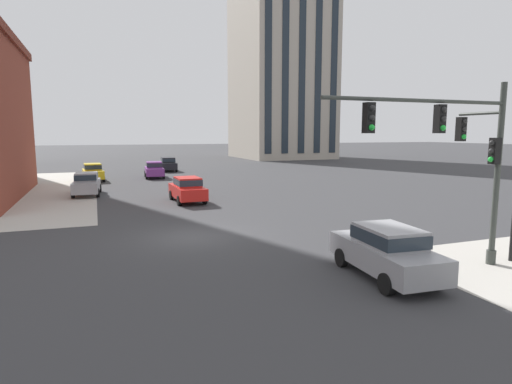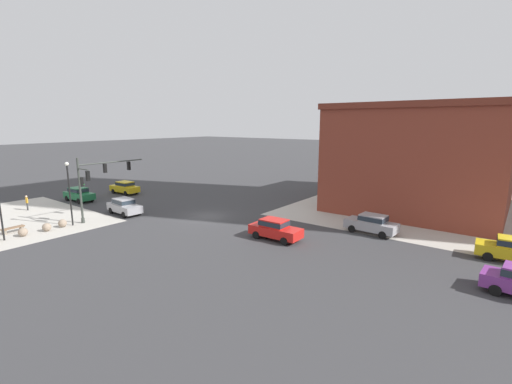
{
  "view_description": "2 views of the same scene",
  "coord_description": "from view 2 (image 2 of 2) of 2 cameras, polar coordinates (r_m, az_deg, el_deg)",
  "views": [
    {
      "loc": [
        -3.94,
        -18.43,
        4.6
      ],
      "look_at": [
        3.08,
        0.23,
        1.84
      ],
      "focal_mm": 29.94,
      "sensor_mm": 36.0,
      "label": 1
    },
    {
      "loc": [
        25.09,
        25.58,
        9.47
      ],
      "look_at": [
        5.05,
        10.3,
        4.56
      ],
      "focal_mm": 24.85,
      "sensor_mm": 36.0,
      "label": 2
    }
  ],
  "objects": [
    {
      "name": "car_main_mid",
      "position": [
        32.52,
        18.13,
        -4.78
      ],
      "size": [
        2.09,
        4.5,
        1.68
      ],
      "color": "#99999E",
      "rests_on": "ground"
    },
    {
      "name": "car_cross_westbound",
      "position": [
        51.38,
        -20.37,
        0.75
      ],
      "size": [
        2.06,
        4.48,
        1.68
      ],
      "color": "gold",
      "rests_on": "ground"
    },
    {
      "name": "bollard_sphere_curb_b",
      "position": [
        36.74,
        -30.63,
        -4.89
      ],
      "size": [
        0.74,
        0.74,
        0.74
      ],
      "primitive_type": "sphere",
      "color": "gray",
      "rests_on": "ground"
    },
    {
      "name": "sidewalk_far_corner",
      "position": [
        46.41,
        29.59,
        -2.21
      ],
      "size": [
        32.0,
        32.0,
        0.02
      ],
      "primitive_type": "cube",
      "color": "#B7B2A8",
      "rests_on": "ground"
    },
    {
      "name": "car_main_southbound_near",
      "position": [
        39.86,
        -20.46,
        -2.07
      ],
      "size": [
        2.13,
        4.52,
        1.68
      ],
      "color": "#99999E",
      "rests_on": "ground"
    },
    {
      "name": "car_main_northbound_near",
      "position": [
        29.46,
        3.08,
        -5.86
      ],
      "size": [
        1.94,
        4.42,
        1.68
      ],
      "color": "red",
      "rests_on": "ground"
    },
    {
      "name": "bench_near_signal",
      "position": [
        37.9,
        -34.52,
        -4.92
      ],
      "size": [
        1.84,
        0.66,
        0.49
      ],
      "color": "brown",
      "rests_on": "ground"
    },
    {
      "name": "storefront_block_near_corner",
      "position": [
        45.53,
        25.65,
        5.25
      ],
      "size": [
        21.1,
        17.2,
        11.46
      ],
      "color": "brown",
      "rests_on": "ground"
    },
    {
      "name": "bollard_sphere_curb_c",
      "position": [
        36.2,
        -33.41,
        -5.4
      ],
      "size": [
        0.74,
        0.74,
        0.74
      ],
      "primitive_type": "sphere",
      "color": "gray",
      "rests_on": "ground"
    },
    {
      "name": "ground_plane",
      "position": [
        37.06,
        -7.98,
        -3.89
      ],
      "size": [
        320.0,
        320.0,
        0.0
      ],
      "primitive_type": "plane",
      "color": "#38383A"
    },
    {
      "name": "street_lamp_corner_near",
      "position": [
        36.95,
        -27.88,
        0.76
      ],
      "size": [
        0.36,
        0.36,
        5.99
      ],
      "color": "black",
      "rests_on": "ground"
    },
    {
      "name": "car_cross_far",
      "position": [
        48.82,
        -26.62,
        -0.24
      ],
      "size": [
        2.03,
        4.47,
        1.68
      ],
      "color": "#1E6B3D",
      "rests_on": "ground"
    },
    {
      "name": "traffic_signal_main",
      "position": [
        37.77,
        -24.55,
        1.76
      ],
      "size": [
        7.1,
        2.09,
        6.3
      ],
      "color": "#383D38",
      "rests_on": "ground"
    },
    {
      "name": "bollard_sphere_curb_a",
      "position": [
        37.44,
        -28.7,
        -4.43
      ],
      "size": [
        0.74,
        0.74,
        0.74
      ],
      "primitive_type": "sphere",
      "color": "gray",
      "rests_on": "ground"
    },
    {
      "name": "pedestrian_near_bench",
      "position": [
        46.5,
        -32.95,
        -1.33
      ],
      "size": [
        0.26,
        0.54,
        1.66
      ],
      "color": "#333333",
      "rests_on": "ground"
    }
  ]
}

